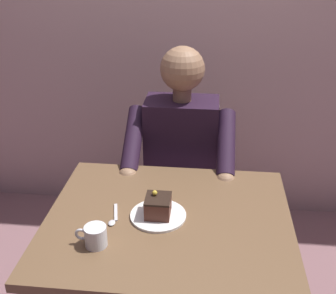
{
  "coord_description": "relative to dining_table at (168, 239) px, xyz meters",
  "views": [
    {
      "loc": [
        -0.14,
        1.32,
        1.72
      ],
      "look_at": [
        0.01,
        -0.1,
        1.01
      ],
      "focal_mm": 45.78,
      "sensor_mm": 36.0,
      "label": 1
    }
  ],
  "objects": [
    {
      "name": "chair",
      "position": [
        0.0,
        -0.73,
        -0.17
      ],
      "size": [
        0.42,
        0.42,
        0.9
      ],
      "color": "brown",
      "rests_on": "ground"
    },
    {
      "name": "dessert_plate",
      "position": [
        0.04,
        -0.01,
        0.1
      ],
      "size": [
        0.21,
        0.21,
        0.01
      ],
      "primitive_type": "cylinder",
      "color": "white",
      "rests_on": "dining_table"
    },
    {
      "name": "cake_slice",
      "position": [
        0.04,
        -0.01,
        0.15
      ],
      "size": [
        0.09,
        0.1,
        0.1
      ],
      "color": "#572E22",
      "rests_on": "dessert_plate"
    },
    {
      "name": "coffee_cup",
      "position": [
        0.23,
        0.18,
        0.14
      ],
      "size": [
        0.11,
        0.08,
        0.08
      ],
      "color": "silver",
      "rests_on": "dining_table"
    },
    {
      "name": "seated_person",
      "position": [
        -0.0,
        -0.56,
        0.0
      ],
      "size": [
        0.53,
        0.58,
        1.26
      ],
      "color": "black",
      "rests_on": "ground"
    },
    {
      "name": "dining_table",
      "position": [
        0.0,
        0.0,
        0.0
      ],
      "size": [
        0.93,
        0.79,
        0.76
      ],
      "color": "brown",
      "rests_on": "ground"
    },
    {
      "name": "dessert_spoon",
      "position": [
        0.2,
        0.03,
        0.1
      ],
      "size": [
        0.04,
        0.14,
        0.01
      ],
      "color": "silver",
      "rests_on": "dining_table"
    }
  ]
}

